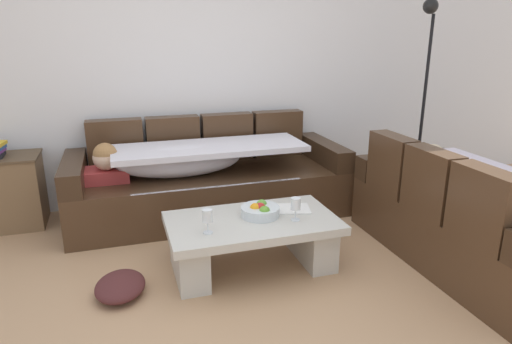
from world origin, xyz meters
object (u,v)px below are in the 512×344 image
object	(u,v)px
coffee_table	(252,237)
wine_glass_near_left	(207,217)
couch_along_wall	(204,181)
floor_lamp	(424,89)
crumpled_garment	(120,286)
fruit_bowl	(260,210)
open_magazine	(291,209)
couch_near_window	(467,218)
wine_glass_near_right	(296,205)

from	to	relation	value
coffee_table	wine_glass_near_left	bearing A→B (deg)	-159.07
couch_along_wall	floor_lamp	distance (m)	2.34
crumpled_garment	couch_along_wall	bearing A→B (deg)	56.39
wine_glass_near_left	floor_lamp	size ratio (longest dim) A/B	0.09
wine_glass_near_left	crumpled_garment	world-z (taller)	wine_glass_near_left
couch_along_wall	fruit_bowl	size ratio (longest dim) A/B	8.94
open_magazine	floor_lamp	world-z (taller)	floor_lamp
couch_along_wall	open_magazine	xyz separation A→B (m)	(0.45, -1.03, 0.06)
couch_near_window	coffee_table	world-z (taller)	couch_near_window
couch_along_wall	wine_glass_near_left	xyz separation A→B (m)	(-0.22, -1.25, 0.17)
fruit_bowl	wine_glass_near_right	world-z (taller)	wine_glass_near_right
coffee_table	crumpled_garment	world-z (taller)	coffee_table
floor_lamp	wine_glass_near_right	bearing A→B (deg)	-149.03
couch_near_window	wine_glass_near_left	bearing A→B (deg)	83.48
fruit_bowl	coffee_table	bearing A→B (deg)	-150.96
couch_along_wall	fruit_bowl	xyz separation A→B (m)	(0.20, -1.08, 0.09)
fruit_bowl	floor_lamp	bearing A→B (deg)	24.83
floor_lamp	coffee_table	bearing A→B (deg)	-155.02
couch_along_wall	coffee_table	bearing A→B (deg)	-83.60
fruit_bowl	wine_glass_near_right	bearing A→B (deg)	-34.70
open_magazine	crumpled_garment	distance (m)	1.31
wine_glass_near_left	open_magazine	bearing A→B (deg)	18.23
coffee_table	wine_glass_near_left	distance (m)	0.45
fruit_bowl	floor_lamp	xyz separation A→B (m)	(2.00, 0.92, 0.69)
crumpled_garment	floor_lamp	bearing A→B (deg)	19.28
couch_near_window	coffee_table	size ratio (longest dim) A/B	1.50
couch_along_wall	couch_near_window	bearing A→B (deg)	-41.25
fruit_bowl	crumpled_garment	xyz separation A→B (m)	(-1.00, -0.13, -0.36)
fruit_bowl	wine_glass_near_left	size ratio (longest dim) A/B	1.69
fruit_bowl	floor_lamp	world-z (taller)	floor_lamp
coffee_table	wine_glass_near_right	world-z (taller)	wine_glass_near_right
couch_near_window	open_magazine	world-z (taller)	couch_near_window
wine_glass_near_left	wine_glass_near_right	size ratio (longest dim) A/B	1.00
couch_near_window	coffee_table	xyz separation A→B (m)	(-1.55, 0.35, -0.10)
wine_glass_near_left	floor_lamp	xyz separation A→B (m)	(2.41, 1.10, 0.62)
couch_along_wall	open_magazine	world-z (taller)	couch_along_wall
wine_glass_near_left	crumpled_garment	distance (m)	0.73
coffee_table	floor_lamp	bearing A→B (deg)	24.98
fruit_bowl	open_magazine	world-z (taller)	fruit_bowl
couch_along_wall	floor_lamp	world-z (taller)	floor_lamp
coffee_table	crumpled_garment	xyz separation A→B (m)	(-0.93, -0.08, -0.18)
open_magazine	floor_lamp	size ratio (longest dim) A/B	0.14
fruit_bowl	wine_glass_near_right	size ratio (longest dim) A/B	1.69
coffee_table	floor_lamp	xyz separation A→B (m)	(2.07, 0.96, 0.88)
wine_glass_near_left	floor_lamp	bearing A→B (deg)	24.41
fruit_bowl	crumpled_garment	size ratio (longest dim) A/B	0.70
couch_along_wall	wine_glass_near_left	distance (m)	1.28
coffee_table	floor_lamp	size ratio (longest dim) A/B	0.62
coffee_table	open_magazine	bearing A→B (deg)	15.29
wine_glass_near_right	couch_near_window	bearing A→B (deg)	-10.83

